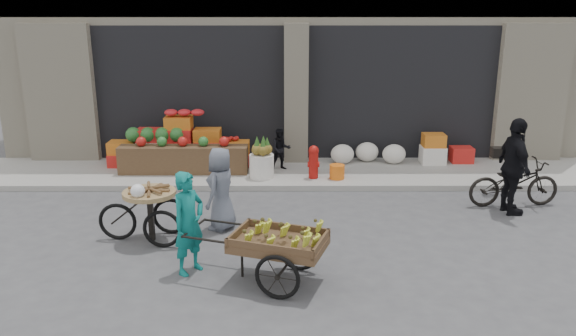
{
  "coord_description": "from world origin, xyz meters",
  "views": [
    {
      "loc": [
        -0.21,
        -7.88,
        3.66
      ],
      "look_at": [
        -0.2,
        0.93,
        1.1
      ],
      "focal_mm": 35.0,
      "sensor_mm": 36.0,
      "label": 1
    }
  ],
  "objects_px": {
    "orange_bucket": "(337,172)",
    "vendor_woman": "(189,223)",
    "fire_hydrant": "(313,161)",
    "seated_person": "(281,149)",
    "cyclist": "(514,167)",
    "bicycle": "(514,183)",
    "vendor_grey": "(221,189)",
    "banana_cart": "(275,239)",
    "tricycle_cart": "(150,207)",
    "pineapple_bin": "(262,166)"
  },
  "relations": [
    {
      "from": "fire_hydrant",
      "to": "orange_bucket",
      "type": "bearing_deg",
      "value": -5.71
    },
    {
      "from": "fire_hydrant",
      "to": "cyclist",
      "type": "distance_m",
      "value": 3.96
    },
    {
      "from": "cyclist",
      "to": "fire_hydrant",
      "type": "bearing_deg",
      "value": 58.37
    },
    {
      "from": "vendor_grey",
      "to": "seated_person",
      "type": "bearing_deg",
      "value": -175.33
    },
    {
      "from": "pineapple_bin",
      "to": "fire_hydrant",
      "type": "height_order",
      "value": "fire_hydrant"
    },
    {
      "from": "seated_person",
      "to": "bicycle",
      "type": "xyz_separation_m",
      "value": [
        4.41,
        -2.05,
        -0.13
      ]
    },
    {
      "from": "banana_cart",
      "to": "bicycle",
      "type": "bearing_deg",
      "value": 53.45
    },
    {
      "from": "pineapple_bin",
      "to": "fire_hydrant",
      "type": "bearing_deg",
      "value": -2.6
    },
    {
      "from": "orange_bucket",
      "to": "bicycle",
      "type": "bearing_deg",
      "value": -22.81
    },
    {
      "from": "banana_cart",
      "to": "tricycle_cart",
      "type": "xyz_separation_m",
      "value": [
        -2.03,
        1.44,
        -0.07
      ]
    },
    {
      "from": "pineapple_bin",
      "to": "orange_bucket",
      "type": "height_order",
      "value": "pineapple_bin"
    },
    {
      "from": "bicycle",
      "to": "pineapple_bin",
      "type": "bearing_deg",
      "value": 68.75
    },
    {
      "from": "orange_bucket",
      "to": "vendor_woman",
      "type": "distance_m",
      "value": 4.78
    },
    {
      "from": "pineapple_bin",
      "to": "vendor_woman",
      "type": "xyz_separation_m",
      "value": [
        -0.84,
        -4.18,
        0.37
      ]
    },
    {
      "from": "orange_bucket",
      "to": "seated_person",
      "type": "relative_size",
      "value": 0.34
    },
    {
      "from": "vendor_woman",
      "to": "fire_hydrant",
      "type": "bearing_deg",
      "value": 11.36
    },
    {
      "from": "cyclist",
      "to": "bicycle",
      "type": "bearing_deg",
      "value": -31.04
    },
    {
      "from": "orange_bucket",
      "to": "banana_cart",
      "type": "height_order",
      "value": "banana_cart"
    },
    {
      "from": "vendor_woman",
      "to": "vendor_grey",
      "type": "bearing_deg",
      "value": 27.04
    },
    {
      "from": "banana_cart",
      "to": "pineapple_bin",
      "type": "bearing_deg",
      "value": 113.7
    },
    {
      "from": "orange_bucket",
      "to": "cyclist",
      "type": "height_order",
      "value": "cyclist"
    },
    {
      "from": "tricycle_cart",
      "to": "vendor_woman",
      "type": "bearing_deg",
      "value": -51.42
    },
    {
      "from": "orange_bucket",
      "to": "tricycle_cart",
      "type": "height_order",
      "value": "tricycle_cart"
    },
    {
      "from": "pineapple_bin",
      "to": "bicycle",
      "type": "xyz_separation_m",
      "value": [
        4.81,
        -1.45,
        0.08
      ]
    },
    {
      "from": "seated_person",
      "to": "vendor_woman",
      "type": "height_order",
      "value": "vendor_woman"
    },
    {
      "from": "vendor_grey",
      "to": "bicycle",
      "type": "xyz_separation_m",
      "value": [
        5.37,
        1.12,
        -0.26
      ]
    },
    {
      "from": "banana_cart",
      "to": "bicycle",
      "type": "xyz_separation_m",
      "value": [
        4.43,
        3.05,
        -0.19
      ]
    },
    {
      "from": "pineapple_bin",
      "to": "orange_bucket",
      "type": "distance_m",
      "value": 1.61
    },
    {
      "from": "fire_hydrant",
      "to": "seated_person",
      "type": "distance_m",
      "value": 0.96
    },
    {
      "from": "bicycle",
      "to": "fire_hydrant",
      "type": "bearing_deg",
      "value": 64.85
    },
    {
      "from": "pineapple_bin",
      "to": "orange_bucket",
      "type": "bearing_deg",
      "value": -3.58
    },
    {
      "from": "orange_bucket",
      "to": "banana_cart",
      "type": "distance_m",
      "value": 4.58
    },
    {
      "from": "bicycle",
      "to": "cyclist",
      "type": "height_order",
      "value": "cyclist"
    },
    {
      "from": "seated_person",
      "to": "banana_cart",
      "type": "bearing_deg",
      "value": -100.21
    },
    {
      "from": "tricycle_cart",
      "to": "seated_person",
      "type": "bearing_deg",
      "value": 63.13
    },
    {
      "from": "fire_hydrant",
      "to": "orange_bucket",
      "type": "relative_size",
      "value": 2.22
    },
    {
      "from": "pineapple_bin",
      "to": "seated_person",
      "type": "xyz_separation_m",
      "value": [
        0.4,
        0.6,
        0.21
      ]
    },
    {
      "from": "orange_bucket",
      "to": "bicycle",
      "type": "distance_m",
      "value": 3.48
    },
    {
      "from": "fire_hydrant",
      "to": "pineapple_bin",
      "type": "bearing_deg",
      "value": 177.4
    },
    {
      "from": "seated_person",
      "to": "vendor_grey",
      "type": "bearing_deg",
      "value": -116.98
    },
    {
      "from": "banana_cart",
      "to": "bicycle",
      "type": "distance_m",
      "value": 5.38
    },
    {
      "from": "seated_person",
      "to": "tricycle_cart",
      "type": "xyz_separation_m",
      "value": [
        -2.05,
        -3.66,
        -0.02
      ]
    },
    {
      "from": "pineapple_bin",
      "to": "tricycle_cart",
      "type": "relative_size",
      "value": 0.36
    },
    {
      "from": "cyclist",
      "to": "orange_bucket",
      "type": "bearing_deg",
      "value": 55.34
    },
    {
      "from": "seated_person",
      "to": "vendor_woman",
      "type": "xyz_separation_m",
      "value": [
        -1.24,
        -4.78,
        0.16
      ]
    },
    {
      "from": "pineapple_bin",
      "to": "seated_person",
      "type": "distance_m",
      "value": 0.75
    },
    {
      "from": "fire_hydrant",
      "to": "cyclist",
      "type": "xyz_separation_m",
      "value": [
        3.51,
        -1.8,
        0.38
      ]
    },
    {
      "from": "banana_cart",
      "to": "vendor_grey",
      "type": "relative_size",
      "value": 1.59
    },
    {
      "from": "pineapple_bin",
      "to": "orange_bucket",
      "type": "relative_size",
      "value": 1.62
    },
    {
      "from": "vendor_woman",
      "to": "tricycle_cart",
      "type": "relative_size",
      "value": 1.04
    }
  ]
}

